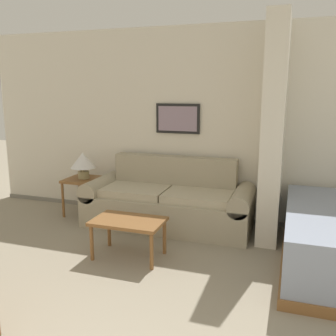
{
  "coord_description": "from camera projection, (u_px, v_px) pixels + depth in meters",
  "views": [
    {
      "loc": [
        1.0,
        -0.78,
        1.77
      ],
      "look_at": [
        -0.1,
        2.48,
        1.05
      ],
      "focal_mm": 40.0,
      "sensor_mm": 36.0,
      "label": 1
    }
  ],
  "objects": [
    {
      "name": "wall_back",
      "position": [
        215.0,
        126.0,
        5.02
      ],
      "size": [
        6.91,
        0.16,
        2.6
      ],
      "color": "silver",
      "rests_on": "ground_plane"
    },
    {
      "name": "wall_partition_pillar",
      "position": [
        274.0,
        131.0,
        4.36
      ],
      "size": [
        0.24,
        0.79,
        2.6
      ],
      "color": "silver",
      "rests_on": "ground_plane"
    },
    {
      "name": "couch",
      "position": [
        168.0,
        202.0,
        4.94
      ],
      "size": [
        2.2,
        0.84,
        0.89
      ],
      "color": "tan",
      "rests_on": "ground_plane"
    },
    {
      "name": "coffee_table",
      "position": [
        128.0,
        224.0,
        3.98
      ],
      "size": [
        0.75,
        0.47,
        0.42
      ],
      "color": "brown",
      "rests_on": "ground_plane"
    },
    {
      "name": "side_table",
      "position": [
        84.0,
        184.0,
        5.35
      ],
      "size": [
        0.5,
        0.5,
        0.53
      ],
      "color": "brown",
      "rests_on": "ground_plane"
    },
    {
      "name": "table_lamp",
      "position": [
        83.0,
        161.0,
        5.29
      ],
      "size": [
        0.35,
        0.35,
        0.37
      ],
      "color": "tan",
      "rests_on": "side_table"
    }
  ]
}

